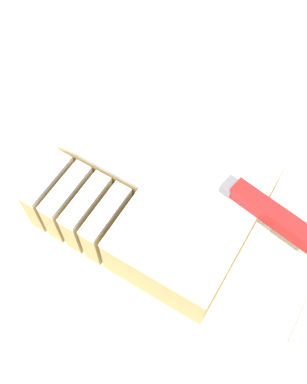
% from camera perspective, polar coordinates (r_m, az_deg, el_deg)
% --- Properties ---
extents(ground_plane, '(8.00, 8.00, 0.00)m').
position_cam_1_polar(ground_plane, '(1.50, 1.69, -17.19)').
color(ground_plane, '#7F705B').
extents(countertop, '(1.40, 1.10, 0.88)m').
position_cam_1_polar(countertop, '(1.08, 2.30, -12.20)').
color(countertop, beige).
rests_on(countertop, ground_plane).
extents(cake_board, '(0.33, 0.28, 0.01)m').
position_cam_1_polar(cake_board, '(0.66, -0.00, -1.88)').
color(cake_board, silver).
rests_on(cake_board, countertop).
extents(cake, '(0.28, 0.23, 0.08)m').
position_cam_1_polar(cake, '(0.62, 0.58, 0.08)').
color(cake, tan).
rests_on(cake, cake_board).
extents(knife, '(0.35, 0.08, 0.02)m').
position_cam_1_polar(knife, '(0.57, 11.99, -0.79)').
color(knife, silver).
rests_on(knife, cake).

